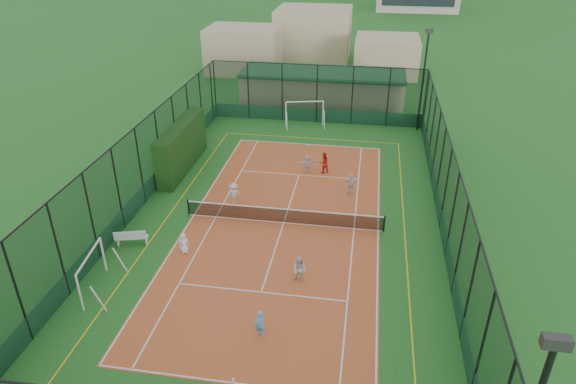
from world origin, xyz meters
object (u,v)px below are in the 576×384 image
child_far_right (351,184)px  child_near_mid (260,324)px  clubhouse (322,88)px  child_far_left (234,194)px  child_near_right (300,270)px  child_far_back (308,164)px  floodlight_ne (423,81)px  futsal_goal_near (92,273)px  child_near_left (184,243)px  futsal_goal_far (304,114)px  coach (324,162)px  white_bench (132,237)px

child_far_right → child_near_mid: bearing=85.9°
clubhouse → child_far_left: clubhouse is taller
child_near_right → child_far_left: size_ratio=1.01×
child_far_back → floodlight_ne: bearing=-153.3°
floodlight_ne → child_near_right: 23.21m
futsal_goal_near → floodlight_ne: bearing=-41.6°
clubhouse → child_far_back: clubhouse is taller
child_near_left → child_far_right: 11.58m
futsal_goal_far → floodlight_ne: bearing=-10.4°
child_far_left → child_far_back: size_ratio=1.10×
child_near_mid → child_far_right: 13.71m
futsal_goal_near → child_near_right: bearing=-84.4°
child_near_right → coach: coach is taller
child_near_right → clubhouse: bearing=109.1°
futsal_goal_near → futsal_goal_far: bearing=-23.8°
futsal_goal_far → child_near_left: (-3.82, -19.80, -0.46)m
white_bench → child_near_mid: size_ratio=1.36×
child_near_mid → child_far_left: (-3.99, 10.97, 0.07)m
child_near_left → clubhouse: bearing=51.1°
floodlight_ne → clubhouse: floodlight_ne is taller
child_near_mid → child_near_right: child_near_right is taller
coach → child_near_right: bearing=59.7°
clubhouse → child_far_left: size_ratio=10.78×
clubhouse → child_near_right: (1.69, -27.30, -0.85)m
clubhouse → child_near_mid: (0.55, -31.21, -0.93)m
child_near_left → child_near_right: child_near_right is taller
futsal_goal_far → child_near_left: futsal_goal_far is taller
futsal_goal_far → child_near_right: (2.60, -21.29, -0.34)m
futsal_goal_far → coach: size_ratio=2.14×
child_near_mid → coach: size_ratio=0.83×
child_near_left → coach: 12.61m
child_far_right → clubhouse: bearing=-69.1°
futsal_goal_near → child_near_left: bearing=-48.4°
child_far_back → clubhouse: bearing=-111.3°
white_bench → child_far_left: (4.36, 5.29, 0.23)m
coach → futsal_goal_far: bearing=-104.7°
child_near_right → futsal_goal_far: bearing=112.5°
clubhouse → futsal_goal_far: 6.10m
floodlight_ne → futsal_goal_near: (-16.54, -24.06, -3.13)m
clubhouse → white_bench: (-7.80, -25.53, -1.09)m
clubhouse → child_far_back: 15.07m
floodlight_ne → futsal_goal_far: size_ratio=2.52×
white_bench → child_near_right: (9.49, -1.76, 0.23)m
child_far_back → coach: bearing=162.0°
child_far_right → child_near_right: bearing=87.1°
child_near_mid → child_far_left: size_ratio=0.90×
child_far_right → child_far_back: 4.27m
clubhouse → child_near_mid: clubhouse is taller
futsal_goal_far → child_near_right: size_ratio=2.31×
white_bench → child_near_right: child_near_right is taller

